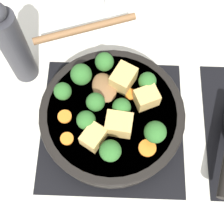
{
  "coord_description": "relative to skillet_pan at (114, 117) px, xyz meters",
  "views": [
    {
      "loc": [
        0.23,
        0.01,
        0.65
      ],
      "look_at": [
        0.0,
        0.0,
        0.08
      ],
      "focal_mm": 50.0,
      "sensor_mm": 36.0,
      "label": 1
    }
  ],
  "objects": [
    {
      "name": "skillet_pan",
      "position": [
        0.0,
        0.0,
        0.0
      ],
      "size": [
        0.31,
        0.42,
        0.05
      ],
      "color": "black",
      "rests_on": "front_burner_grate"
    },
    {
      "name": "carrot_slice_near_center",
      "position": [
        0.01,
        -0.1,
        0.03
      ],
      "size": [
        0.03,
        0.03,
        0.01
      ],
      "primitive_type": "cylinder",
      "color": "orange",
      "rests_on": "skillet_pan"
    },
    {
      "name": "tofu_cube_east_chunk",
      "position": [
        0.03,
        0.01,
        0.04
      ],
      "size": [
        0.05,
        0.05,
        0.04
      ],
      "primitive_type": "cube",
      "rotation": [
        0.0,
        0.0,
        4.59
      ],
      "color": "tan",
      "rests_on": "skillet_pan"
    },
    {
      "name": "broccoli_floret_near_spoon",
      "position": [
        -0.01,
        -0.04,
        0.05
      ],
      "size": [
        0.04,
        0.04,
        0.04
      ],
      "color": "#709956",
      "rests_on": "skillet_pan"
    },
    {
      "name": "front_burner_grate",
      "position": [
        -0.0,
        -0.0,
        -0.04
      ],
      "size": [
        0.31,
        0.31,
        0.03
      ],
      "color": "black",
      "rests_on": "ground_plane"
    },
    {
      "name": "broccoli_floret_north_edge",
      "position": [
        -0.0,
        0.01,
        0.05
      ],
      "size": [
        0.04,
        0.04,
        0.04
      ],
      "color": "#709956",
      "rests_on": "skillet_pan"
    },
    {
      "name": "broccoli_floret_small_inner",
      "position": [
        0.05,
        0.08,
        0.05
      ],
      "size": [
        0.04,
        0.04,
        0.05
      ],
      "color": "#709956",
      "rests_on": "skillet_pan"
    },
    {
      "name": "tofu_cube_west_chunk",
      "position": [
        0.06,
        -0.04,
        0.04
      ],
      "size": [
        0.06,
        0.05,
        0.04
      ],
      "primitive_type": "cube",
      "rotation": [
        0.0,
        0.0,
        5.72
      ],
      "color": "tan",
      "rests_on": "skillet_pan"
    },
    {
      "name": "tofu_cube_center_large",
      "position": [
        -0.03,
        0.06,
        0.04
      ],
      "size": [
        0.05,
        0.05,
        0.04
      ],
      "primitive_type": "cube",
      "rotation": [
        0.0,
        0.0,
        1.98
      ],
      "color": "tan",
      "rests_on": "skillet_pan"
    },
    {
      "name": "broccoli_floret_south_cluster",
      "position": [
        -0.07,
        -0.07,
        0.05
      ],
      "size": [
        0.04,
        0.04,
        0.05
      ],
      "color": "#709956",
      "rests_on": "skillet_pan"
    },
    {
      "name": "broccoli_floret_east_rim",
      "position": [
        0.03,
        -0.05,
        0.05
      ],
      "size": [
        0.04,
        0.04,
        0.04
      ],
      "color": "#709956",
      "rests_on": "skillet_pan"
    },
    {
      "name": "pepper_mill",
      "position": [
        -0.13,
        -0.21,
        0.05
      ],
      "size": [
        0.06,
        0.06,
        0.23
      ],
      "color": "#333338",
      "rests_on": "ground_plane"
    },
    {
      "name": "broccoli_floret_mid_floret",
      "position": [
        -0.1,
        -0.02,
        0.05
      ],
      "size": [
        0.04,
        0.04,
        0.05
      ],
      "color": "#709956",
      "rests_on": "skillet_pan"
    },
    {
      "name": "wooden_spoon",
      "position": [
        -0.13,
        -0.05,
        0.03
      ],
      "size": [
        0.23,
        0.22,
        0.02
      ],
      "color": "brown",
      "rests_on": "skillet_pan"
    },
    {
      "name": "carrot_slice_edge_slice",
      "position": [
        0.07,
        0.07,
        0.03
      ],
      "size": [
        0.03,
        0.03,
        0.01
      ],
      "primitive_type": "cylinder",
      "color": "orange",
      "rests_on": "skillet_pan"
    },
    {
      "name": "broccoli_floret_tall_stem",
      "position": [
        -0.03,
        -0.1,
        0.05
      ],
      "size": [
        0.04,
        0.04,
        0.04
      ],
      "color": "#709956",
      "rests_on": "skillet_pan"
    },
    {
      "name": "carrot_slice_under_broccoli",
      "position": [
        0.06,
        -0.09,
        0.03
      ],
      "size": [
        0.03,
        0.03,
        0.01
      ],
      "primitive_type": "cylinder",
      "color": "orange",
      "rests_on": "skillet_pan"
    },
    {
      "name": "tofu_cube_near_handle",
      "position": [
        -0.07,
        0.02,
        0.04
      ],
      "size": [
        0.06,
        0.06,
        0.04
      ],
      "primitive_type": "cube",
      "rotation": [
        0.0,
        0.0,
        2.65
      ],
      "color": "tan",
      "rests_on": "skillet_pan"
    },
    {
      "name": "broccoli_floret_west_rim",
      "position": [
        0.09,
        0.0,
        0.05
      ],
      "size": [
        0.04,
        0.04,
        0.05
      ],
      "color": "#709956",
      "rests_on": "skillet_pan"
    },
    {
      "name": "carrot_slice_orange_thin",
      "position": [
        -0.04,
        0.03,
        0.03
      ],
      "size": [
        0.02,
        0.02,
        0.01
      ],
      "primitive_type": "cylinder",
      "color": "orange",
      "rests_on": "skillet_pan"
    },
    {
      "name": "broccoli_floret_center_top",
      "position": [
        -0.06,
        0.06,
        0.05
      ],
      "size": [
        0.04,
        0.04,
        0.04
      ],
      "color": "#709956",
      "rests_on": "skillet_pan"
    },
    {
      "name": "ground_plane",
      "position": [
        -0.0,
        -0.0,
        -0.06
      ],
      "size": [
        2.4,
        2.4,
        0.0
      ],
      "primitive_type": "plane",
      "color": "silver"
    }
  ]
}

